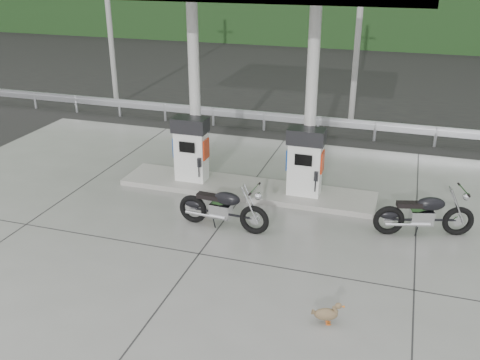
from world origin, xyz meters
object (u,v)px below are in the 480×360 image
(motorcycle_left, at_px, (223,208))
(motorcycle_right, at_px, (424,215))
(gas_pump_right, at_px, (305,162))
(gas_pump_left, at_px, (191,149))
(duck, at_px, (326,314))

(motorcycle_left, xyz_separation_m, motorcycle_right, (4.53, 1.09, 0.00))
(gas_pump_right, distance_m, motorcycle_left, 2.71)
(motorcycle_right, bearing_deg, gas_pump_left, 153.93)
(gas_pump_left, xyz_separation_m, motorcycle_right, (6.22, -1.09, -0.54))
(motorcycle_left, height_order, motorcycle_right, motorcycle_right)
(gas_pump_left, bearing_deg, motorcycle_right, -9.98)
(gas_pump_right, relative_size, duck, 3.50)
(gas_pump_right, bearing_deg, duck, -74.28)
(gas_pump_right, xyz_separation_m, duck, (1.41, -5.02, -0.86))
(motorcycle_left, bearing_deg, duck, -40.39)
(duck, bearing_deg, gas_pump_left, 116.81)
(motorcycle_right, relative_size, duck, 4.20)
(motorcycle_left, bearing_deg, motorcycle_right, 17.34)
(gas_pump_left, distance_m, gas_pump_right, 3.20)
(motorcycle_left, height_order, duck, motorcycle_left)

